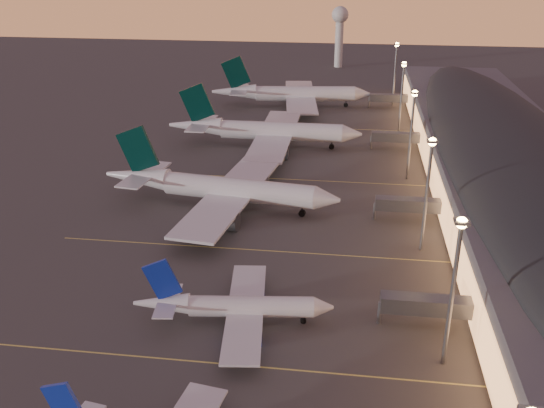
{
  "coord_description": "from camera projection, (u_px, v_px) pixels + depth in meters",
  "views": [
    {
      "loc": [
        19.39,
        -82.87,
        62.01
      ],
      "look_at": [
        2.0,
        45.0,
        7.0
      ],
      "focal_mm": 40.0,
      "sensor_mm": 36.0,
      "label": 1
    }
  ],
  "objects": [
    {
      "name": "airliner_wide_far",
      "position": [
        291.0,
        94.0,
        251.83
      ],
      "size": [
        66.04,
        60.61,
        21.13
      ],
      "rotation": [
        0.0,
        0.0,
        0.12
      ],
      "color": "silver",
      "rests_on": "ground"
    },
    {
      "name": "light_masts",
      "position": [
        418.0,
        141.0,
        150.16
      ],
      "size": [
        2.2,
        217.2,
        25.9
      ],
      "color": "slate",
      "rests_on": "ground"
    },
    {
      "name": "lane_markings",
      "position": [
        260.0,
        240.0,
        138.72
      ],
      "size": [
        90.0,
        180.36,
        0.0
      ],
      "color": "#D8C659",
      "rests_on": "ground"
    },
    {
      "name": "radar_tower",
      "position": [
        340.0,
        26.0,
        329.44
      ],
      "size": [
        9.0,
        9.0,
        32.5
      ],
      "color": "silver",
      "rests_on": "ground"
    },
    {
      "name": "ground",
      "position": [
        224.0,
        345.0,
        102.26
      ],
      "size": [
        700.0,
        700.0,
        0.0
      ],
      "primitive_type": "plane",
      "color": "#423F3D"
    },
    {
      "name": "airliner_wide_near",
      "position": [
        219.0,
        188.0,
        154.31
      ],
      "size": [
        63.16,
        58.05,
        20.22
      ],
      "rotation": [
        0.0,
        0.0,
        -0.14
      ],
      "color": "silver",
      "rests_on": "ground"
    },
    {
      "name": "airliner_narrow_north",
      "position": [
        234.0,
        307.0,
        107.1
      ],
      "size": [
        35.62,
        32.02,
        12.72
      ],
      "rotation": [
        0.0,
        0.0,
        0.12
      ],
      "color": "silver",
      "rests_on": "ground"
    },
    {
      "name": "airliner_wide_mid",
      "position": [
        264.0,
        131.0,
        201.63
      ],
      "size": [
        64.83,
        58.77,
        20.82
      ],
      "rotation": [
        0.0,
        0.0,
        -0.0
      ],
      "color": "silver",
      "rests_on": "ground"
    },
    {
      "name": "terminal_building",
      "position": [
        514.0,
        169.0,
        157.21
      ],
      "size": [
        56.35,
        255.0,
        17.46
      ],
      "color": "#545359",
      "rests_on": "ground"
    }
  ]
}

